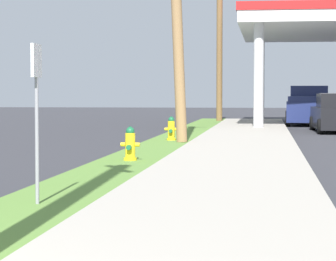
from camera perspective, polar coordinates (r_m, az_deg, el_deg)
The scene contains 5 objects.
fire_hydrant_second at distance 16.64m, azimuth -2.85°, elevation -1.14°, with size 0.42×0.38×0.74m.
fire_hydrant_third at distance 23.80m, azimuth 0.25°, elevation 0.05°, with size 0.42×0.37×0.74m.
utility_pole_background at distance 41.09m, azimuth 3.88°, elevation 7.28°, with size 0.91×1.21×9.19m.
street_sign_post at distance 10.19m, azimuth -9.83°, elevation 3.03°, with size 0.05×0.36×2.12m.
truck_navy_at_forecourt at distance 38.77m, azimuth 10.53°, elevation 1.76°, with size 2.48×5.53×1.97m.
Camera 1 is at (3.71, -4.30, 1.59)m, focal length 81.34 mm.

